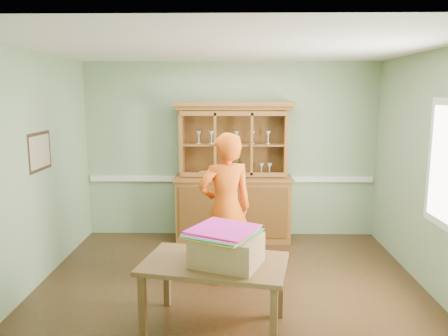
{
  "coord_description": "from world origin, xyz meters",
  "views": [
    {
      "loc": [
        0.02,
        -4.73,
        2.23
      ],
      "look_at": [
        -0.07,
        0.4,
        1.34
      ],
      "focal_mm": 35.0,
      "sensor_mm": 36.0,
      "label": 1
    }
  ],
  "objects_px": {
    "china_hutch": "(233,192)",
    "dining_table": "(215,269)",
    "person": "(225,209)",
    "cardboard_box": "(227,250)"
  },
  "relations": [
    {
      "from": "china_hutch",
      "to": "dining_table",
      "type": "distance_m",
      "value": 2.62
    },
    {
      "from": "dining_table",
      "to": "cardboard_box",
      "type": "xyz_separation_m",
      "value": [
        0.12,
        -0.06,
        0.22
      ]
    },
    {
      "from": "china_hutch",
      "to": "dining_table",
      "type": "xyz_separation_m",
      "value": [
        -0.18,
        -2.61,
        -0.15
      ]
    },
    {
      "from": "dining_table",
      "to": "person",
      "type": "height_order",
      "value": "person"
    },
    {
      "from": "china_hutch",
      "to": "person",
      "type": "height_order",
      "value": "china_hutch"
    },
    {
      "from": "china_hutch",
      "to": "person",
      "type": "distance_m",
      "value": 1.58
    },
    {
      "from": "china_hutch",
      "to": "cardboard_box",
      "type": "bearing_deg",
      "value": -91.37
    },
    {
      "from": "person",
      "to": "dining_table",
      "type": "bearing_deg",
      "value": 65.81
    },
    {
      "from": "cardboard_box",
      "to": "china_hutch",
      "type": "bearing_deg",
      "value": 88.63
    },
    {
      "from": "dining_table",
      "to": "person",
      "type": "xyz_separation_m",
      "value": [
        0.09,
        1.04,
        0.31
      ]
    }
  ]
}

